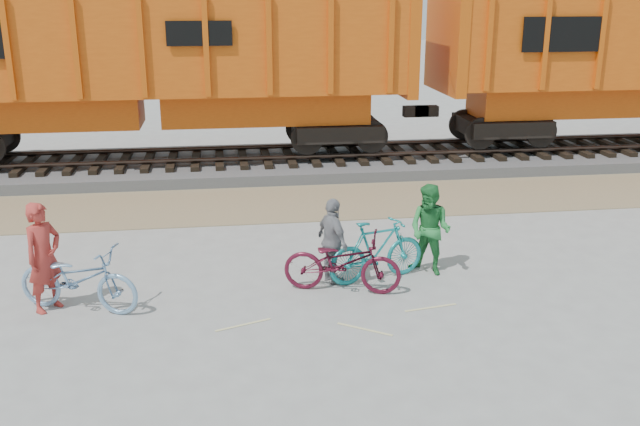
# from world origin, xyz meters

# --- Properties ---
(ground) EXTENTS (120.00, 120.00, 0.00)m
(ground) POSITION_xyz_m (0.00, 0.00, 0.00)
(ground) COLOR #9E9E99
(ground) RESTS_ON ground
(gravel_strip) EXTENTS (120.00, 3.00, 0.02)m
(gravel_strip) POSITION_xyz_m (0.00, 5.50, 0.01)
(gravel_strip) COLOR #99855F
(gravel_strip) RESTS_ON ground
(ballast_bed) EXTENTS (120.00, 4.00, 0.30)m
(ballast_bed) POSITION_xyz_m (0.00, 9.00, 0.15)
(ballast_bed) COLOR slate
(ballast_bed) RESTS_ON ground
(track) EXTENTS (120.00, 2.60, 0.24)m
(track) POSITION_xyz_m (0.00, 9.00, 0.47)
(track) COLOR black
(track) RESTS_ON ballast_bed
(hopper_car_center) EXTENTS (14.00, 3.13, 4.65)m
(hopper_car_center) POSITION_xyz_m (-3.06, 9.00, 3.01)
(hopper_car_center) COLOR black
(hopper_car_center) RESTS_ON track
(bicycle_blue) EXTENTS (2.15, 1.38, 1.07)m
(bicycle_blue) POSITION_xyz_m (-3.54, 0.10, 0.53)
(bicycle_blue) COLOR #77A0C6
(bicycle_blue) RESTS_ON ground
(bicycle_teal) EXTENTS (1.91, 1.03, 1.10)m
(bicycle_teal) POSITION_xyz_m (1.37, 0.65, 0.55)
(bicycle_teal) COLOR teal
(bicycle_teal) RESTS_ON ground
(bicycle_maroon) EXTENTS (2.09, 1.24, 1.04)m
(bicycle_maroon) POSITION_xyz_m (0.70, 0.26, 0.52)
(bicycle_maroon) COLOR #501023
(bicycle_maroon) RESTS_ON ground
(person_solo) EXTENTS (0.73, 0.77, 1.77)m
(person_solo) POSITION_xyz_m (-4.04, 0.20, 0.88)
(person_solo) COLOR #A83029
(person_solo) RESTS_ON ground
(person_man) EXTENTS (1.00, 0.99, 1.63)m
(person_man) POSITION_xyz_m (2.37, 0.85, 0.82)
(person_man) COLOR #267F3A
(person_man) RESTS_ON ground
(person_woman) EXTENTS (0.66, 0.96, 1.51)m
(person_woman) POSITION_xyz_m (0.60, 0.66, 0.76)
(person_woman) COLOR gray
(person_woman) RESTS_ON ground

